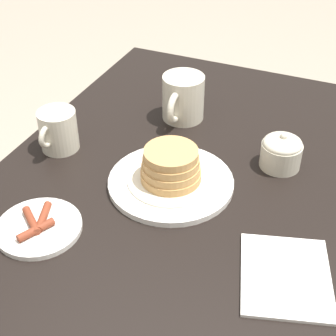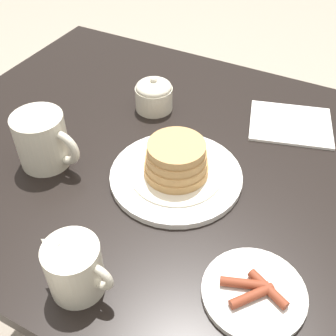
# 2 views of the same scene
# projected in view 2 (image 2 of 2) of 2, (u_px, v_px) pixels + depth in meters

# --- Properties ---
(ground_plane) EXTENTS (8.00, 8.00, 0.00)m
(ground_plane) POSITION_uv_depth(u_px,v_px,m) (180.00, 336.00, 1.31)
(ground_plane) COLOR gray
(dining_table) EXTENTS (1.11, 0.80, 0.72)m
(dining_table) POSITION_uv_depth(u_px,v_px,m) (185.00, 210.00, 0.91)
(dining_table) COLOR black
(dining_table) RESTS_ON ground_plane
(pancake_plate) EXTENTS (0.24, 0.24, 0.08)m
(pancake_plate) POSITION_uv_depth(u_px,v_px,m) (174.00, 167.00, 0.76)
(pancake_plate) COLOR white
(pancake_plate) RESTS_ON dining_table
(side_plate_bacon) EXTENTS (0.15, 0.15, 0.02)m
(side_plate_bacon) POSITION_uv_depth(u_px,v_px,m) (254.00, 292.00, 0.60)
(side_plate_bacon) COLOR silver
(side_plate_bacon) RESTS_ON dining_table
(coffee_mug) EXTENTS (0.13, 0.10, 0.10)m
(coffee_mug) POSITION_uv_depth(u_px,v_px,m) (43.00, 140.00, 0.78)
(coffee_mug) COLOR beige
(coffee_mug) RESTS_ON dining_table
(creamer_pitcher) EXTENTS (0.12, 0.08, 0.10)m
(creamer_pitcher) POSITION_uv_depth(u_px,v_px,m) (74.00, 267.00, 0.58)
(creamer_pitcher) COLOR beige
(creamer_pitcher) RESTS_ON dining_table
(sugar_bowl) EXTENTS (0.08, 0.08, 0.08)m
(sugar_bowl) POSITION_uv_depth(u_px,v_px,m) (154.00, 95.00, 0.92)
(sugar_bowl) COLOR beige
(sugar_bowl) RESTS_ON dining_table
(napkin) EXTENTS (0.20, 0.18, 0.01)m
(napkin) POSITION_uv_depth(u_px,v_px,m) (291.00, 124.00, 0.90)
(napkin) COLOR silver
(napkin) RESTS_ON dining_table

